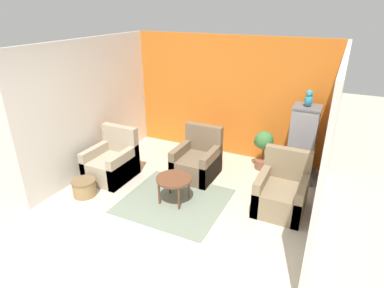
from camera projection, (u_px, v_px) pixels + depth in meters
ground_plane at (137, 249)px, 4.24m from camera, size 20.00×20.00×0.00m
wall_back_accent at (228, 97)px, 6.56m from camera, size 4.18×0.06×2.45m
wall_left at (92, 107)px, 5.96m from camera, size 0.06×3.37×2.45m
wall_right at (330, 146)px, 4.32m from camera, size 0.06×3.37×2.45m
area_rug at (174, 201)px, 5.28m from camera, size 1.62×1.49×0.01m
coffee_table at (174, 180)px, 5.12m from camera, size 0.57×0.57×0.44m
armchair_left at (112, 163)px, 5.90m from camera, size 0.72×0.82×0.92m
armchair_right at (281, 193)px, 4.98m from camera, size 0.72×0.82×0.92m
armchair_middle at (197, 162)px, 5.95m from camera, size 0.72×0.82×0.92m
birdcage at (302, 144)px, 5.79m from camera, size 0.60×0.60×1.37m
parrot at (309, 99)px, 5.45m from camera, size 0.14×0.25×0.30m
potted_plant at (264, 145)px, 6.14m from camera, size 0.39×0.36×0.78m
wicker_basket at (84, 187)px, 5.39m from camera, size 0.40×0.40×0.28m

